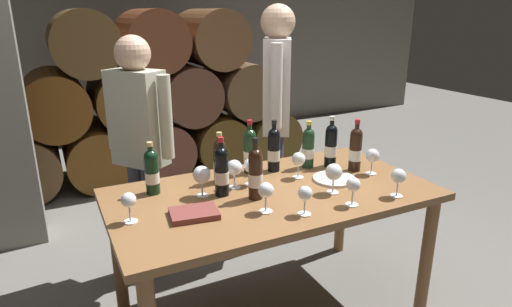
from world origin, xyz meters
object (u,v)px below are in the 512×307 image
(wine_bottle_7, at_px, (220,161))
(wine_bottle_6, at_px, (274,149))
(wine_glass_7, at_px, (398,177))
(tasting_notebook, at_px, (194,213))
(wine_glass_5, at_px, (299,160))
(taster_seated_left, at_px, (140,140))
(wine_bottle_3, at_px, (308,147))
(wine_glass_3, at_px, (353,186))
(wine_glass_1, at_px, (234,168))
(wine_bottle_5, at_px, (256,173))
(wine_bottle_8, at_px, (250,150))
(serving_plate, at_px, (334,179))
(wine_glass_6, at_px, (129,201))
(wine_bottle_0, at_px, (331,145))
(wine_glass_2, at_px, (202,175))
(wine_bottle_2, at_px, (152,171))
(dining_table, at_px, (272,207))
(wine_bottle_1, at_px, (222,171))
(wine_glass_4, at_px, (306,194))
(wine_glass_0, at_px, (251,166))
(wine_bottle_4, at_px, (356,149))
(wine_glass_9, at_px, (334,173))
(sommelier_presenting, at_px, (277,105))
(wine_glass_8, at_px, (266,191))
(wine_glass_10, at_px, (372,156))

(wine_bottle_7, bearing_deg, wine_bottle_6, 3.76)
(wine_glass_7, relative_size, tasting_notebook, 0.68)
(wine_bottle_6, relative_size, wine_glass_5, 2.05)
(wine_bottle_7, height_order, wine_glass_5, wine_bottle_7)
(taster_seated_left, bearing_deg, wine_bottle_3, -28.52)
(wine_glass_3, bearing_deg, wine_glass_1, 133.17)
(wine_bottle_5, relative_size, wine_glass_7, 2.13)
(wine_bottle_8, distance_m, serving_plate, 0.51)
(wine_glass_6, bearing_deg, wine_glass_5, 7.95)
(wine_bottle_0, xyz_separation_m, wine_glass_2, (-0.85, -0.08, -0.02))
(wine_bottle_2, distance_m, wine_bottle_7, 0.38)
(dining_table, height_order, wine_glass_5, wine_glass_5)
(wine_bottle_1, bearing_deg, wine_glass_5, 3.90)
(wine_bottle_6, bearing_deg, wine_glass_4, -104.33)
(wine_glass_0, distance_m, wine_glass_4, 0.45)
(wine_bottle_4, height_order, serving_plate, wine_bottle_4)
(wine_bottle_0, relative_size, wine_bottle_7, 1.10)
(wine_glass_6, height_order, taster_seated_left, taster_seated_left)
(dining_table, xyz_separation_m, wine_glass_5, (0.22, 0.11, 0.20))
(tasting_notebook, bearing_deg, wine_glass_1, 44.92)
(wine_bottle_3, distance_m, wine_glass_6, 1.14)
(wine_bottle_5, xyz_separation_m, wine_glass_9, (0.39, -0.12, -0.02))
(taster_seated_left, bearing_deg, wine_glass_9, -47.70)
(wine_bottle_0, xyz_separation_m, wine_bottle_4, (0.09, -0.12, -0.00))
(wine_bottle_0, relative_size, wine_bottle_5, 0.99)
(wine_bottle_8, bearing_deg, wine_glass_1, -135.00)
(wine_glass_4, bearing_deg, wine_glass_6, 159.33)
(wine_bottle_5, relative_size, taster_seated_left, 0.21)
(wine_glass_0, bearing_deg, sommelier_presenting, 51.17)
(wine_bottle_1, relative_size, wine_glass_4, 2.17)
(wine_glass_0, relative_size, wine_glass_4, 1.07)
(wine_glass_2, bearing_deg, dining_table, -15.83)
(wine_glass_7, height_order, wine_glass_8, wine_glass_7)
(dining_table, xyz_separation_m, sommelier_presenting, (0.43, 0.75, 0.37))
(wine_glass_1, height_order, wine_glass_7, wine_glass_1)
(sommelier_presenting, bearing_deg, wine_glass_0, -128.83)
(wine_bottle_2, bearing_deg, wine_bottle_1, -29.63)
(dining_table, bearing_deg, wine_glass_10, -2.85)
(wine_glass_3, bearing_deg, wine_glass_4, 176.50)
(wine_glass_0, xyz_separation_m, taster_seated_left, (-0.46, 0.59, 0.05))
(wine_glass_1, relative_size, tasting_notebook, 0.72)
(sommelier_presenting, bearing_deg, wine_bottle_5, -124.98)
(wine_bottle_0, height_order, sommelier_presenting, sommelier_presenting)
(wine_bottle_8, distance_m, wine_glass_0, 0.20)
(wine_glass_10, bearing_deg, wine_glass_4, -156.12)
(wine_glass_5, height_order, wine_glass_8, wine_glass_5)
(wine_bottle_2, relative_size, wine_glass_2, 1.70)
(tasting_notebook, xyz_separation_m, sommelier_presenting, (0.90, 0.85, 0.27))
(dining_table, distance_m, wine_bottle_0, 0.58)
(wine_glass_6, height_order, wine_glass_10, wine_glass_10)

